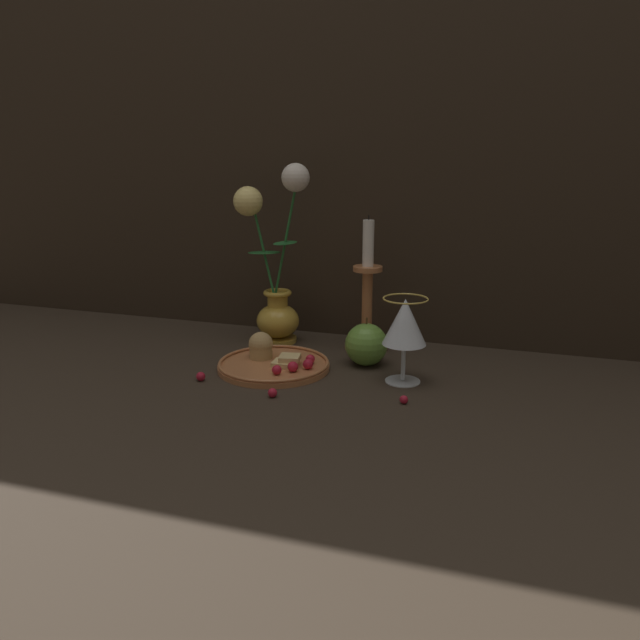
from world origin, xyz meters
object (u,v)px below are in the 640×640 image
plate_with_pastries (273,361)px  wine_glass (405,325)px  candlestick (367,303)px  apple_beside_vase (366,345)px  vase (275,276)px

plate_with_pastries → wine_glass: 0.27m
candlestick → apple_beside_vase: candlestick is taller
plate_with_pastries → wine_glass: wine_glass is taller
apple_beside_vase → candlestick: bearing=103.6°
candlestick → wine_glass: bearing=-57.2°
vase → wine_glass: bearing=-26.6°
plate_with_pastries → candlestick: candlestick is taller
vase → apple_beside_vase: (0.22, -0.08, -0.10)m
plate_with_pastries → apple_beside_vase: size_ratio=2.26×
plate_with_pastries → apple_beside_vase: (0.16, 0.07, 0.03)m
vase → wine_glass: 0.34m
plate_with_pastries → wine_glass: (0.25, 0.00, 0.09)m
apple_beside_vase → plate_with_pastries: bearing=-157.2°
plate_with_pastries → wine_glass: bearing=0.3°
candlestick → apple_beside_vase: (0.02, -0.10, -0.06)m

